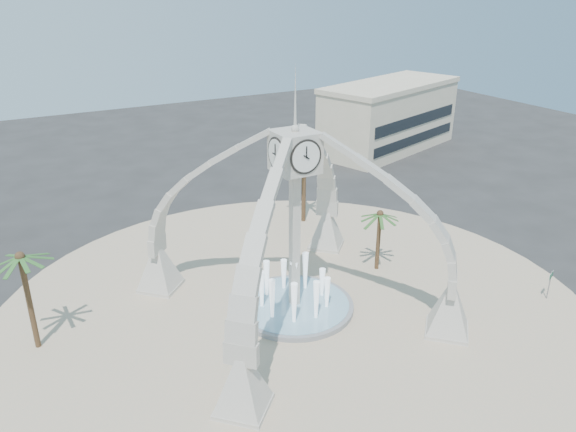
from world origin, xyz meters
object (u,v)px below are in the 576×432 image
palm_east (380,214)px  street_sign (550,279)px  fountain (294,305)px  palm_north (304,153)px  clock_tower (295,221)px  palm_west (20,258)px

palm_east → street_sign: 12.44m
fountain → palm_north: (8.11, 12.57, 6.27)m
clock_tower → street_sign: bearing=-25.0°
clock_tower → street_sign: (16.02, -7.48, -4.92)m
palm_west → street_sign: palm_west is taller
clock_tower → fountain: 6.20m
clock_tower → fountain: size_ratio=2.24×
fountain → street_sign: bearing=-25.0°
palm_east → palm_north: palm_north is taller
clock_tower → palm_east: bearing=12.5°
clock_tower → fountain: clock_tower is taller
clock_tower → palm_west: clock_tower is taller
palm_east → street_sign: bearing=-50.5°
palm_east → street_sign: palm_east is taller
fountain → street_sign: fountain is taller
clock_tower → palm_east: size_ratio=3.42×
clock_tower → palm_north: size_ratio=2.41×
fountain → palm_east: palm_east is taller
fountain → palm_north: 16.22m
palm_east → fountain: bearing=-167.5°
palm_west → palm_north: 25.40m
palm_east → palm_west: (-24.06, 1.96, 1.49)m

